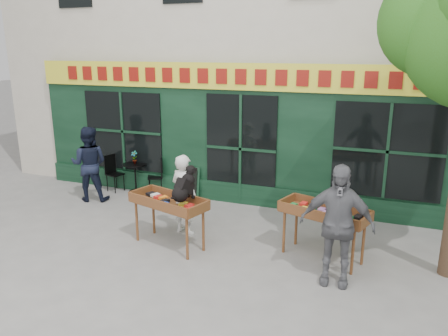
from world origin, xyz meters
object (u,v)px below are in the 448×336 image
at_px(dog, 184,183).
at_px(man_left, 89,164).
at_px(book_cart_center, 168,204).
at_px(woman, 184,194).
at_px(man_right, 337,225).
at_px(book_cart_right, 324,215).
at_px(bistro_table, 135,172).

relative_size(dog, man_left, 0.33).
bearing_deg(book_cart_center, man_left, 168.20).
xyz_separation_m(woman, man_right, (3.06, -0.90, 0.16)).
height_order(woman, book_cart_right, woman).
distance_m(book_cart_right, bistro_table, 5.47).
relative_size(dog, man_right, 0.31).
bearing_deg(book_cart_right, woman, -165.30).
bearing_deg(man_left, man_right, 143.05).
relative_size(dog, bistro_table, 0.79).
distance_m(woman, man_left, 3.17).
bearing_deg(woman, dog, 133.03).
distance_m(woman, book_cart_right, 2.77).
bearing_deg(book_cart_right, man_left, -173.20).
distance_m(book_cart_center, woman, 0.65).
relative_size(man_right, bistro_table, 2.56).
bearing_deg(book_cart_right, man_right, -50.44).
height_order(book_cart_right, bistro_table, book_cart_right).
relative_size(book_cart_center, woman, 1.00).
distance_m(dog, man_left, 3.78).
bearing_deg(woman, book_cart_right, -166.60).
bearing_deg(book_cart_right, dog, -149.34).
height_order(book_cart_center, book_cart_right, same).
height_order(bistro_table, man_left, man_left).
distance_m(book_cart_center, man_right, 3.08).
bearing_deg(book_cart_center, dog, 8.33).
bearing_deg(woman, man_right, -179.87).
bearing_deg(bistro_table, man_left, -127.87).
height_order(woman, man_right, man_right).
xyz_separation_m(book_cart_right, bistro_table, (-5.08, 2.02, -0.28)).
xyz_separation_m(book_cart_center, man_left, (-3.02, 1.62, 0.09)).
bearing_deg(man_left, book_cart_right, 149.18).
distance_m(book_cart_right, man_left, 5.89).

